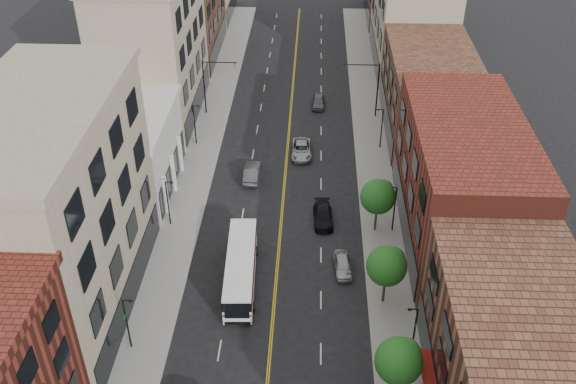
# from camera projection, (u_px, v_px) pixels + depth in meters

# --- Properties ---
(sidewalk_left) EXTENTS (4.00, 110.00, 0.15)m
(sidewalk_left) POSITION_uv_depth(u_px,v_px,m) (198.00, 166.00, 72.99)
(sidewalk_left) COLOR gray
(sidewalk_left) RESTS_ON ground
(sidewalk_right) EXTENTS (4.00, 110.00, 0.15)m
(sidewalk_right) POSITION_uv_depth(u_px,v_px,m) (374.00, 170.00, 72.27)
(sidewalk_right) COLOR gray
(sidewalk_right) RESTS_ON ground
(bldg_l_tanoffice) EXTENTS (10.00, 22.00, 18.00)m
(bldg_l_tanoffice) POSITION_uv_depth(u_px,v_px,m) (55.00, 217.00, 50.07)
(bldg_l_tanoffice) COLOR gray
(bldg_l_tanoffice) RESTS_ON ground
(bldg_l_white) EXTENTS (10.00, 14.00, 8.00)m
(bldg_l_white) POSITION_uv_depth(u_px,v_px,m) (123.00, 153.00, 67.72)
(bldg_l_white) COLOR silver
(bldg_l_white) RESTS_ON ground
(bldg_l_far_a) EXTENTS (10.00, 20.00, 18.00)m
(bldg_l_far_a) POSITION_uv_depth(u_px,v_px,m) (153.00, 47.00, 78.88)
(bldg_l_far_a) COLOR gray
(bldg_l_far_a) RESTS_ON ground
(bldg_l_far_b) EXTENTS (10.00, 20.00, 15.00)m
(bldg_l_far_b) POSITION_uv_depth(u_px,v_px,m) (183.00, 6.00, 96.20)
(bldg_l_far_b) COLOR brown
(bldg_l_far_b) RESTS_ON ground
(bldg_r_mid) EXTENTS (10.00, 22.00, 12.00)m
(bldg_r_mid) POSITION_uv_depth(u_px,v_px,m) (463.00, 182.00, 59.61)
(bldg_r_mid) COLOR #5D2418
(bldg_r_mid) RESTS_ON ground
(bldg_r_far_a) EXTENTS (10.00, 20.00, 10.00)m
(bldg_r_far_a) POSITION_uv_depth(u_px,v_px,m) (430.00, 93.00, 77.47)
(bldg_r_far_a) COLOR brown
(bldg_r_far_a) RESTS_ON ground
(bldg_r_far_b) EXTENTS (10.00, 22.00, 14.00)m
(bldg_r_far_b) POSITION_uv_depth(u_px,v_px,m) (412.00, 17.00, 93.62)
(bldg_r_far_b) COLOR gray
(bldg_r_far_b) RESTS_ON ground
(tree_r_1) EXTENTS (3.40, 3.40, 5.59)m
(tree_r_1) POSITION_uv_depth(u_px,v_px,m) (400.00, 360.00, 44.54)
(tree_r_1) COLOR black
(tree_r_1) RESTS_ON sidewalk_right
(tree_r_2) EXTENTS (3.40, 3.40, 5.59)m
(tree_r_2) POSITION_uv_depth(u_px,v_px,m) (388.00, 265.00, 52.77)
(tree_r_2) COLOR black
(tree_r_2) RESTS_ON sidewalk_right
(tree_r_3) EXTENTS (3.40, 3.40, 5.59)m
(tree_r_3) POSITION_uv_depth(u_px,v_px,m) (379.00, 196.00, 61.00)
(tree_r_3) COLOR black
(tree_r_3) RESTS_ON sidewalk_right
(lamp_l_1) EXTENTS (0.81, 0.55, 5.05)m
(lamp_l_1) POSITION_uv_depth(u_px,v_px,m) (127.00, 321.00, 49.15)
(lamp_l_1) COLOR black
(lamp_l_1) RESTS_ON sidewalk_left
(lamp_l_2) EXTENTS (0.81, 0.55, 5.05)m
(lamp_l_2) POSITION_uv_depth(u_px,v_px,m) (168.00, 201.00, 62.32)
(lamp_l_2) COLOR black
(lamp_l_2) RESTS_ON sidewalk_left
(lamp_l_3) EXTENTS (0.81, 0.55, 5.05)m
(lamp_l_3) POSITION_uv_depth(u_px,v_px,m) (195.00, 122.00, 75.50)
(lamp_l_3) COLOR black
(lamp_l_3) RESTS_ON sidewalk_left
(lamp_r_1) EXTENTS (0.81, 0.55, 5.05)m
(lamp_r_1) POSITION_uv_depth(u_px,v_px,m) (414.00, 330.00, 48.37)
(lamp_r_1) COLOR black
(lamp_r_1) RESTS_ON sidewalk_right
(lamp_r_2) EXTENTS (0.81, 0.55, 5.05)m
(lamp_r_2) POSITION_uv_depth(u_px,v_px,m) (394.00, 206.00, 61.54)
(lamp_r_2) COLOR black
(lamp_r_2) RESTS_ON sidewalk_right
(lamp_r_3) EXTENTS (0.81, 0.55, 5.05)m
(lamp_r_3) POSITION_uv_depth(u_px,v_px,m) (381.00, 126.00, 74.72)
(lamp_r_3) COLOR black
(lamp_r_3) RESTS_ON sidewalk_right
(signal_mast_left) EXTENTS (4.49, 0.18, 7.20)m
(signal_mast_left) POSITION_uv_depth(u_px,v_px,m) (209.00, 81.00, 81.11)
(signal_mast_left) COLOR black
(signal_mast_left) RESTS_ON sidewalk_left
(signal_mast_right) EXTENTS (4.49, 0.18, 7.20)m
(signal_mast_right) POSITION_uv_depth(u_px,v_px,m) (372.00, 84.00, 80.38)
(signal_mast_right) COLOR black
(signal_mast_right) RESTS_ON sidewalk_right
(city_bus) EXTENTS (3.07, 11.17, 2.84)m
(city_bus) POSITION_uv_depth(u_px,v_px,m) (241.00, 267.00, 56.26)
(city_bus) COLOR white
(city_bus) RESTS_ON ground
(car_parked_far) EXTENTS (1.91, 4.00, 1.32)m
(car_parked_far) POSITION_uv_depth(u_px,v_px,m) (343.00, 265.00, 58.01)
(car_parked_far) COLOR #9EA0A5
(car_parked_far) RESTS_ON ground
(car_lane_behind) EXTENTS (1.63, 4.65, 1.53)m
(car_lane_behind) POSITION_uv_depth(u_px,v_px,m) (252.00, 172.00, 70.60)
(car_lane_behind) COLOR #424246
(car_lane_behind) RESTS_ON ground
(car_lane_a) EXTENTS (2.14, 4.73, 1.35)m
(car_lane_a) POSITION_uv_depth(u_px,v_px,m) (323.00, 216.00, 64.13)
(car_lane_a) COLOR black
(car_lane_a) RESTS_ON ground
(car_lane_b) EXTENTS (2.48, 5.15, 1.41)m
(car_lane_b) POSITION_uv_depth(u_px,v_px,m) (301.00, 149.00, 74.78)
(car_lane_b) COLOR #9D9FA4
(car_lane_b) RESTS_ON ground
(car_lane_c) EXTENTS (1.78, 4.13, 1.39)m
(car_lane_c) POSITION_uv_depth(u_px,v_px,m) (318.00, 101.00, 85.07)
(car_lane_c) COLOR #525257
(car_lane_c) RESTS_ON ground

